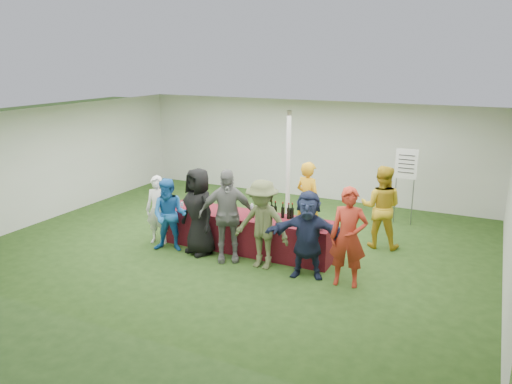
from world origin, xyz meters
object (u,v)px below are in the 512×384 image
at_px(staff_pourer, 308,201).
at_px(customer_2, 199,211).
at_px(customer_3, 227,215).
at_px(customer_4, 262,224).
at_px(customer_5, 308,235).
at_px(customer_6, 348,237).
at_px(customer_0, 158,210).
at_px(serving_table, 247,232).
at_px(staff_back, 381,207).
at_px(wine_list_sign, 406,170).
at_px(customer_1, 170,215).
at_px(dump_bucket, 316,225).

height_order(staff_pourer, customer_2, customer_2).
bearing_deg(customer_3, customer_4, -30.39).
height_order(staff_pourer, customer_5, staff_pourer).
xyz_separation_m(customer_3, customer_4, (0.75, -0.01, -0.06)).
relative_size(customer_4, customer_6, 0.97).
relative_size(customer_0, customer_4, 0.86).
relative_size(serving_table, customer_0, 2.48).
relative_size(staff_pourer, staff_back, 1.00).
xyz_separation_m(wine_list_sign, customer_1, (-3.95, -3.77, -0.57)).
height_order(serving_table, wine_list_sign, wine_list_sign).
relative_size(staff_back, customer_6, 0.99).
xyz_separation_m(wine_list_sign, staff_pourer, (-1.67, -1.94, -0.46)).
height_order(customer_3, customer_5, customer_3).
height_order(customer_1, customer_5, customer_5).
bearing_deg(dump_bucket, customer_3, -165.60).
distance_m(customer_2, customer_5, 2.33).
bearing_deg(staff_back, customer_6, 81.44).
height_order(customer_1, customer_2, customer_2).
distance_m(customer_0, customer_2, 1.10).
distance_m(serving_table, staff_pourer, 1.51).
bearing_deg(staff_pourer, customer_0, 51.55).
bearing_deg(staff_pourer, customer_1, 60.53).
height_order(staff_back, customer_0, staff_back).
distance_m(serving_table, customer_4, 1.03).
relative_size(customer_2, customer_4, 1.04).
relative_size(serving_table, wine_list_sign, 2.00).
bearing_deg(customer_0, customer_3, -19.56).
bearing_deg(customer_6, customer_1, 171.26).
distance_m(serving_table, customer_6, 2.44).
bearing_deg(staff_pourer, dump_bucket, 137.87).
relative_size(wine_list_sign, customer_1, 1.20).
relative_size(staff_back, customer_5, 1.08).
distance_m(customer_4, customer_5, 0.90).
relative_size(staff_back, customer_4, 1.02).
relative_size(customer_5, customer_6, 0.91).
relative_size(wine_list_sign, customer_3, 0.99).
relative_size(dump_bucket, staff_pourer, 0.15).
distance_m(dump_bucket, customer_4, 1.00).
xyz_separation_m(serving_table, customer_4, (0.64, -0.66, 0.47)).
distance_m(staff_back, customer_1, 4.31).
bearing_deg(serving_table, customer_3, -99.62).
bearing_deg(dump_bucket, customer_2, -171.33).
bearing_deg(customer_1, customer_4, -16.30).
height_order(wine_list_sign, customer_5, wine_list_sign).
relative_size(customer_2, customer_6, 1.01).
distance_m(customer_1, customer_4, 2.04).
relative_size(wine_list_sign, customer_5, 1.13).
relative_size(customer_0, customer_3, 0.80).
xyz_separation_m(staff_pourer, customer_6, (1.39, -1.82, 0.01)).
bearing_deg(customer_0, customer_6, -16.75).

